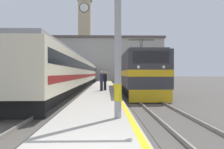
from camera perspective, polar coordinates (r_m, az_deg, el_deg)
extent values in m
plane|color=#514C47|center=(33.76, -2.24, -2.97)|extent=(200.00, 200.00, 0.00)
cube|color=#ADA89E|center=(28.76, -2.38, -3.18)|extent=(2.87, 140.00, 0.36)
cube|color=yellow|center=(28.76, 0.18, -2.82)|extent=(0.20, 140.00, 0.00)
cube|color=#514C47|center=(28.90, 4.09, -3.50)|extent=(2.83, 140.00, 0.02)
cube|color=gray|center=(28.84, 2.67, -3.35)|extent=(0.07, 140.00, 0.14)
cube|color=gray|center=(28.98, 5.51, -3.34)|extent=(0.07, 140.00, 0.14)
cube|color=#514C47|center=(29.01, -8.94, -3.49)|extent=(2.84, 140.00, 0.02)
cube|color=gray|center=(29.11, -10.34, -3.32)|extent=(0.07, 140.00, 0.14)
cube|color=gray|center=(28.92, -7.53, -3.35)|extent=(0.07, 140.00, 0.14)
cube|color=black|center=(21.58, 6.00, -3.63)|extent=(2.46, 14.23, 0.90)
cube|color=#333338|center=(21.53, 6.00, 1.02)|extent=(2.90, 15.47, 2.60)
cube|color=gold|center=(21.53, 6.00, 0.33)|extent=(2.92, 15.49, 0.44)
cube|color=gold|center=(14.12, 10.04, -5.53)|extent=(2.76, 0.30, 0.81)
cube|color=black|center=(14.00, 10.12, 4.47)|extent=(2.32, 0.12, 0.80)
sphere|color=white|center=(13.79, 6.90, 1.96)|extent=(0.20, 0.20, 0.20)
sphere|color=white|center=(14.11, 13.32, 1.92)|extent=(0.20, 0.20, 0.20)
cube|color=#4C4C51|center=(21.59, 6.01, 4.63)|extent=(2.61, 14.69, 0.12)
cylinder|color=#333333|center=(17.50, 7.82, 7.49)|extent=(0.06, 0.63, 1.03)
cylinder|color=#333333|center=(18.18, 7.46, 7.22)|extent=(0.06, 0.63, 1.03)
cube|color=#262626|center=(17.91, 7.64, 8.94)|extent=(2.03, 0.08, 0.06)
cube|color=black|center=(30.63, -8.54, -2.47)|extent=(2.46, 42.58, 0.90)
cube|color=beige|center=(30.59, -8.54, 0.73)|extent=(2.90, 44.35, 2.52)
cube|color=black|center=(30.60, -8.54, 1.67)|extent=(2.92, 43.47, 0.64)
cube|color=maroon|center=(30.59, -8.54, -0.21)|extent=(2.92, 43.47, 0.36)
cube|color=gray|center=(30.63, -8.54, 3.27)|extent=(2.67, 44.35, 0.20)
cylinder|color=#9E9EA3|center=(8.00, 1.54, 16.86)|extent=(0.24, 0.24, 7.70)
cylinder|color=yellow|center=(7.70, 1.54, -4.69)|extent=(0.26, 0.26, 0.60)
cylinder|color=#23232D|center=(20.30, -1.84, -2.97)|extent=(0.26, 0.26, 0.82)
cylinder|color=black|center=(20.27, -1.84, -0.86)|extent=(0.34, 0.34, 0.68)
sphere|color=tan|center=(20.26, -1.84, 0.42)|extent=(0.22, 0.22, 0.22)
cylinder|color=#23232D|center=(19.50, -2.76, -3.08)|extent=(0.26, 0.26, 0.84)
cylinder|color=navy|center=(19.47, -2.76, -0.82)|extent=(0.34, 0.34, 0.70)
sphere|color=tan|center=(19.46, -2.76, 0.54)|extent=(0.23, 0.23, 0.23)
cube|color=tan|center=(61.68, -7.12, 8.75)|extent=(3.30, 3.30, 21.98)
cylinder|color=black|center=(61.95, -7.28, 16.94)|extent=(2.61, 0.06, 2.61)
cylinder|color=white|center=(61.92, -7.28, 16.95)|extent=(2.31, 0.10, 2.31)
cube|color=#A8A399|center=(52.72, -2.16, 3.56)|extent=(27.21, 8.22, 9.85)
cube|color=#564C47|center=(53.26, -2.16, 9.13)|extent=(27.81, 8.82, 0.50)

